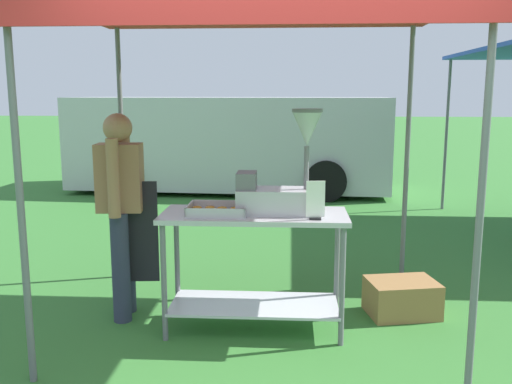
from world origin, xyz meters
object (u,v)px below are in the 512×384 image
object	(u,v)px
donut_tray	(218,211)
stall_canopy	(255,15)
donut_fryer	(281,180)
donut_cart	(254,248)
supply_crate	(402,298)
menu_sign	(315,203)
vendor	(122,205)
van_silver	(231,142)

from	to	relation	value
donut_tray	stall_canopy	bearing A→B (deg)	28.21
donut_fryer	donut_tray	bearing A→B (deg)	-173.76
stall_canopy	donut_cart	distance (m)	1.67
supply_crate	donut_cart	bearing A→B (deg)	-162.99
donut_fryer	menu_sign	world-z (taller)	donut_fryer
stall_canopy	donut_tray	size ratio (longest dim) A/B	6.63
vendor	donut_cart	bearing A→B (deg)	-10.51
donut_fryer	vendor	xyz separation A→B (m)	(-1.24, 0.19, -0.24)
donut_cart	menu_sign	distance (m)	0.61
donut_cart	vendor	distance (m)	1.09
donut_fryer	van_silver	size ratio (longest dim) A/B	0.13
stall_canopy	vendor	xyz separation A→B (m)	(-1.04, 0.09, -1.39)
stall_canopy	vendor	bearing A→B (deg)	174.80
donut_tray	vendor	world-z (taller)	vendor
donut_tray	supply_crate	bearing A→B (deg)	15.59
supply_crate	menu_sign	bearing A→B (deg)	-143.50
van_silver	donut_tray	bearing A→B (deg)	-84.78
vendor	van_silver	size ratio (longest dim) A/B	0.28
donut_cart	van_silver	distance (m)	6.23
donut_tray	donut_cart	bearing A→B (deg)	9.09
menu_sign	vendor	distance (m)	1.53
donut_cart	donut_tray	world-z (taller)	donut_tray
donut_tray	menu_sign	size ratio (longest dim) A/B	1.58
stall_canopy	donut_tray	world-z (taller)	stall_canopy
donut_tray	menu_sign	xyz separation A→B (m)	(0.70, -0.14, 0.10)
donut_fryer	supply_crate	bearing A→B (deg)	19.75
vendor	donut_fryer	bearing A→B (deg)	-8.52
donut_tray	vendor	bearing A→B (deg)	163.21
donut_cart	menu_sign	size ratio (longest dim) A/B	5.00
donut_cart	donut_tray	size ratio (longest dim) A/B	3.17
donut_fryer	van_silver	bearing A→B (deg)	99.43
donut_tray	van_silver	world-z (taller)	van_silver
vendor	supply_crate	xyz separation A→B (m)	(2.21, 0.16, -0.76)
donut_cart	donut_fryer	size ratio (longest dim) A/B	1.80
menu_sign	supply_crate	xyz separation A→B (m)	(0.73, 0.54, -0.87)
supply_crate	van_silver	bearing A→B (deg)	108.91
menu_sign	van_silver	world-z (taller)	van_silver
menu_sign	donut_cart	bearing A→B (deg)	157.00
donut_cart	donut_tray	xyz separation A→B (m)	(-0.26, -0.04, 0.29)
stall_canopy	menu_sign	xyz separation A→B (m)	(0.43, -0.28, -1.28)
donut_tray	supply_crate	world-z (taller)	donut_tray
donut_cart	supply_crate	bearing A→B (deg)	17.01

